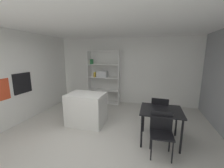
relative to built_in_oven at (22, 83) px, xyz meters
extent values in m
plane|color=beige|center=(2.42, -0.52, -1.18)|extent=(8.57, 8.57, 0.00)
cube|color=white|center=(2.42, -0.52, 1.55)|extent=(6.24, 6.22, 0.06)
cube|color=silver|center=(2.42, 2.56, 0.17)|extent=(6.24, 0.06, 2.70)
cube|color=black|center=(0.00, 0.00, 0.00)|extent=(0.04, 0.60, 0.61)
cylinder|color=#B7BABC|center=(-0.03, 0.00, 0.25)|extent=(0.02, 0.48, 0.02)
cube|color=silver|center=(1.92, 0.30, -0.73)|extent=(1.05, 0.78, 0.91)
cube|color=white|center=(1.15, 2.25, -0.10)|extent=(0.02, 0.33, 2.18)
cube|color=white|center=(2.45, 2.25, -0.10)|extent=(0.02, 0.33, 2.18)
cube|color=white|center=(1.80, 2.25, 0.98)|extent=(1.32, 0.33, 0.02)
cube|color=white|center=(1.80, 2.25, -1.17)|extent=(1.32, 0.33, 0.02)
cube|color=white|center=(1.80, 2.25, -0.63)|extent=(1.28, 0.33, 0.02)
cube|color=white|center=(1.80, 2.25, -0.10)|extent=(1.28, 0.33, 0.02)
cube|color=white|center=(1.80, 2.25, 0.44)|extent=(1.28, 0.33, 0.02)
cube|color=#2D6BAD|center=(1.25, 2.25, -1.08)|extent=(0.04, 0.27, 0.17)
cube|color=silver|center=(1.31, 2.25, -1.04)|extent=(0.04, 0.27, 0.25)
cube|color=silver|center=(1.36, 2.25, -0.01)|extent=(0.05, 0.27, 0.15)
cube|color=gold|center=(1.43, 2.25, 0.02)|extent=(0.06, 0.27, 0.20)
cube|color=silver|center=(1.22, 2.25, 0.52)|extent=(0.04, 0.27, 0.15)
cube|color=#338E4C|center=(1.28, 2.25, 0.55)|extent=(0.03, 0.27, 0.20)
cube|color=#B7BABC|center=(1.74, 2.25, 0.04)|extent=(0.44, 0.29, 0.26)
cube|color=black|center=(3.97, -0.07, -0.41)|extent=(0.92, 0.82, 0.03)
cylinder|color=black|center=(3.57, -0.42, -0.81)|extent=(0.04, 0.04, 0.76)
cylinder|color=black|center=(4.36, -0.42, -0.81)|extent=(0.04, 0.04, 0.76)
cylinder|color=black|center=(3.57, 0.28, -0.81)|extent=(0.04, 0.04, 0.76)
cylinder|color=black|center=(4.36, 0.28, -0.81)|extent=(0.04, 0.04, 0.76)
cube|color=black|center=(3.97, -0.60, -0.72)|extent=(0.46, 0.43, 0.03)
cube|color=black|center=(3.96, -0.41, -0.51)|extent=(0.45, 0.05, 0.40)
cylinder|color=black|center=(3.78, -0.78, -0.96)|extent=(0.03, 0.03, 0.45)
cylinder|color=black|center=(4.17, -0.76, -0.96)|extent=(0.03, 0.03, 0.45)
cylinder|color=black|center=(3.77, -0.44, -0.96)|extent=(0.03, 0.03, 0.45)
cylinder|color=black|center=(4.15, -0.42, -0.96)|extent=(0.03, 0.03, 0.45)
cube|color=black|center=(3.97, 0.46, -0.71)|extent=(0.45, 0.46, 0.03)
cube|color=black|center=(3.95, 0.27, -0.46)|extent=(0.41, 0.06, 0.46)
cylinder|color=black|center=(4.16, 0.63, -0.95)|extent=(0.03, 0.03, 0.47)
cylinder|color=black|center=(3.81, 0.66, -0.95)|extent=(0.03, 0.03, 0.47)
cylinder|color=black|center=(4.13, 0.27, -0.95)|extent=(0.03, 0.03, 0.47)
cylinder|color=black|center=(3.78, 0.29, -0.95)|extent=(0.03, 0.03, 0.47)
camera|label=1|loc=(3.72, -3.36, 0.83)|focal=23.22mm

